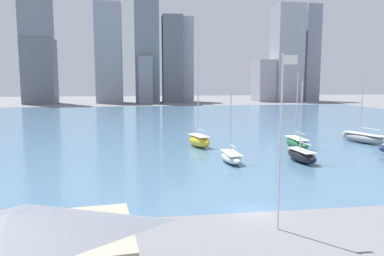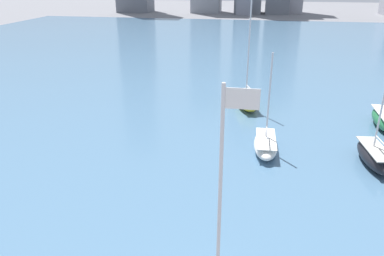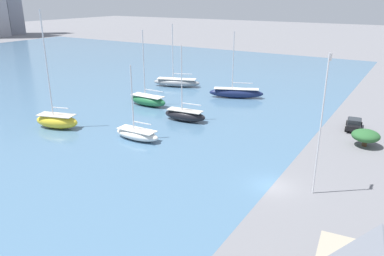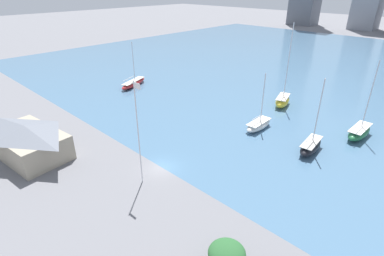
% 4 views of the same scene
% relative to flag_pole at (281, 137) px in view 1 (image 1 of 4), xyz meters
% --- Properties ---
extents(ground_plane, '(500.00, 500.00, 0.00)m').
position_rel_flag_pole_xyz_m(ground_plane, '(-0.75, 4.01, -7.48)').
color(ground_plane, slate).
extents(harbor_water, '(180.00, 140.00, 0.00)m').
position_rel_flag_pole_xyz_m(harbor_water, '(-0.75, 74.01, -7.48)').
color(harbor_water, '#476B89').
rests_on(harbor_water, ground_plane).
extents(flag_pole, '(1.24, 0.14, 13.95)m').
position_rel_flag_pole_xyz_m(flag_pole, '(0.00, 0.00, 0.00)').
color(flag_pole, silver).
rests_on(flag_pole, ground_plane).
extents(distant_city_skyline, '(156.46, 21.19, 73.55)m').
position_rel_flag_pole_xyz_m(distant_city_skyline, '(1.15, 172.01, 19.11)').
color(distant_city_skyline, slate).
rests_on(distant_city_skyline, ground_plane).
extents(sailboat_white, '(2.56, 6.88, 10.19)m').
position_rel_flag_pole_xyz_m(sailboat_white, '(2.30, 24.41, -6.66)').
color(sailboat_white, white).
rests_on(sailboat_white, harbor_water).
extents(sailboat_green, '(2.67, 7.65, 13.15)m').
position_rel_flag_pole_xyz_m(sailboat_green, '(16.39, 33.51, -6.45)').
color(sailboat_green, '#236B3D').
rests_on(sailboat_green, harbor_water).
extents(sailboat_black, '(2.95, 7.11, 11.69)m').
position_rel_flag_pole_xyz_m(sailboat_black, '(12.53, 23.17, -6.49)').
color(sailboat_black, black).
rests_on(sailboat_black, harbor_water).
extents(sailboat_gray, '(5.79, 10.44, 13.19)m').
position_rel_flag_pole_xyz_m(sailboat_gray, '(31.47, 37.37, -6.52)').
color(sailboat_gray, gray).
rests_on(sailboat_gray, harbor_water).
extents(sailboat_yellow, '(4.39, 7.12, 16.98)m').
position_rel_flag_pole_xyz_m(sailboat_yellow, '(-0.22, 37.56, -6.29)').
color(sailboat_yellow, yellow).
rests_on(sailboat_yellow, harbor_water).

